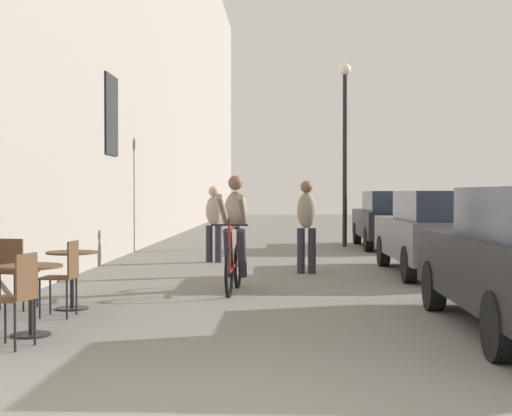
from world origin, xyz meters
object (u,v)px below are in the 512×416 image
object	(u,v)px
cafe_chair_mid_toward_street	(65,273)
street_lamp	(345,131)
parked_car_third	(393,218)
cafe_table_near	(31,285)
cafe_chair_near_toward_street	(17,293)
cafe_chair_mid_toward_wall	(15,268)
cyclist_on_bicycle	(235,236)
pedestrian_near	(306,221)
cafe_table_mid	(72,267)
pedestrian_mid	(214,220)
parked_car_second	(441,231)

from	to	relation	value
cafe_chair_mid_toward_street	street_lamp	size ratio (longest dim) A/B	0.18
parked_car_third	cafe_chair_mid_toward_street	bearing A→B (deg)	-116.24
cafe_chair_mid_toward_street	cafe_table_near	bearing A→B (deg)	-90.34
cafe_chair_near_toward_street	cafe_chair_mid_toward_wall	distance (m)	2.41
cyclist_on_bicycle	pedestrian_near	xyz separation A→B (m)	(1.14, 2.39, 0.13)
cafe_chair_mid_toward_street	street_lamp	world-z (taller)	street_lamp
cafe_table_mid	cyclist_on_bicycle	world-z (taller)	cyclist_on_bicycle
cafe_table_mid	cyclist_on_bicycle	size ratio (longest dim) A/B	0.41
cafe_chair_near_toward_street	cafe_table_mid	xyz separation A→B (m)	(-0.14, 2.33, 0.00)
cafe_chair_mid_toward_street	cafe_table_mid	bearing A→B (deg)	97.49
cafe_chair_mid_toward_street	pedestrian_mid	distance (m)	6.98
pedestrian_mid	cafe_chair_mid_toward_wall	bearing A→B (deg)	-106.46
cafe_chair_mid_toward_wall	street_lamp	world-z (taller)	street_lamp
cafe_chair_near_toward_street	parked_car_third	world-z (taller)	parked_car_third
cyclist_on_bicycle	parked_car_second	bearing A→B (deg)	33.22
cafe_chair_mid_toward_street	cafe_chair_mid_toward_wall	size ratio (longest dim) A/B	1.00
cafe_table_near	cyclist_on_bicycle	xyz separation A→B (m)	(1.85, 3.55, 0.29)
cafe_table_near	pedestrian_mid	size ratio (longest dim) A/B	0.45
cafe_chair_mid_toward_street	pedestrian_near	xyz separation A→B (m)	(2.98, 4.79, 0.42)
street_lamp	parked_car_second	size ratio (longest dim) A/B	1.17
cafe_table_mid	cafe_chair_mid_toward_street	world-z (taller)	cafe_chair_mid_toward_street
pedestrian_mid	cafe_table_near	bearing A→B (deg)	-97.97
cafe_chair_mid_toward_wall	pedestrian_near	distance (m)	5.71
cyclist_on_bicycle	parked_car_third	distance (m)	9.36
street_lamp	parked_car_third	size ratio (longest dim) A/B	1.17
cafe_table_near	cafe_chair_near_toward_street	bearing A→B (deg)	-83.01
cafe_chair_mid_toward_street	cafe_chair_near_toward_street	bearing A→B (deg)	-87.82
cafe_table_near	parked_car_third	bearing A→B (deg)	65.92
parked_car_second	cafe_chair_mid_toward_street	bearing A→B (deg)	-138.71
cafe_table_near	pedestrian_near	distance (m)	6.66
cafe_chair_near_toward_street	street_lamp	distance (m)	14.10
cafe_table_near	pedestrian_near	size ratio (longest dim) A/B	0.43
cafe_chair_mid_toward_wall	pedestrian_mid	distance (m)	6.66
cafe_table_near	cafe_chair_mid_toward_wall	bearing A→B (deg)	114.61
cafe_table_near	street_lamp	xyz separation A→B (m)	(4.22, 12.62, 2.59)
cafe_table_near	cafe_table_mid	bearing A→B (deg)	92.28
cafe_table_mid	cafe_chair_mid_toward_wall	size ratio (longest dim) A/B	0.81
cyclist_on_bicycle	parked_car_second	distance (m)	4.19
cafe_chair_near_toward_street	parked_car_second	world-z (taller)	parked_car_second
cafe_table_near	cafe_chair_mid_toward_street	distance (m)	1.15
pedestrian_near	cyclist_on_bicycle	bearing A→B (deg)	-115.45
street_lamp	pedestrian_mid	bearing A→B (deg)	-123.97
parked_car_third	street_lamp	bearing A→B (deg)	160.62
cyclist_on_bicycle	parked_car_second	size ratio (longest dim) A/B	0.42
parked_car_third	cafe_chair_mid_toward_wall	bearing A→B (deg)	-120.51
cafe_table_near	pedestrian_near	xyz separation A→B (m)	(2.98, 5.94, 0.42)
cafe_chair_mid_toward_street	parked_car_third	world-z (taller)	parked_car_third
parked_car_third	cyclist_on_bicycle	bearing A→B (deg)	-112.63
cafe_chair_mid_toward_wall	pedestrian_near	bearing A→B (deg)	48.88
cafe_chair_mid_toward_street	cafe_chair_mid_toward_wall	bearing A→B (deg)	146.72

